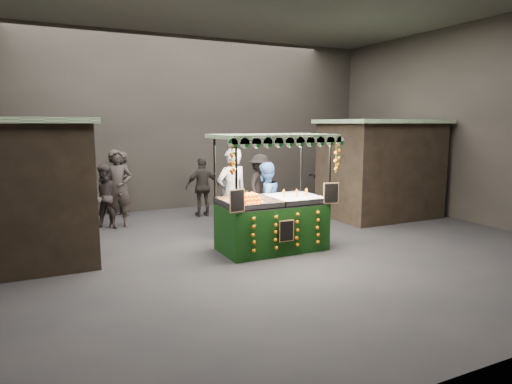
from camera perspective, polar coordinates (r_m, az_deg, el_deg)
name	(u,v)px	position (r m, az deg, el deg)	size (l,w,h in m)	color
ground	(258,249)	(9.09, 0.24, -7.24)	(12.00, 12.00, 0.00)	black
market_hall	(258,76)	(8.79, 0.25, 14.48)	(12.10, 10.10, 5.05)	black
neighbour_stall_left	(6,192)	(8.94, -29.17, -0.05)	(3.00, 2.20, 2.60)	black
neighbour_stall_right	(380,168)	(12.53, 15.46, 2.94)	(3.00, 2.20, 2.60)	black
juice_stall	(273,215)	(8.87, 2.16, -2.91)	(2.37, 1.39, 2.29)	black
vendor_grey	(232,194)	(9.71, -3.07, -0.23)	(0.79, 0.59, 1.99)	slate
vendor_blue	(265,201)	(9.76, 1.18, -1.11)	(0.96, 0.84, 1.67)	navy
shopper_0	(118,189)	(11.31, -17.15, 0.40)	(0.70, 0.48, 1.88)	black
shopper_1	(233,196)	(10.64, -2.91, -0.55)	(0.91, 0.80, 1.58)	black
shopper_2	(203,187)	(12.20, -6.76, 0.66)	(0.96, 0.43, 1.61)	black
shopper_3	(260,185)	(12.09, 0.50, 0.85)	(1.21, 1.22, 1.69)	black
shopper_4	(5,201)	(10.26, -29.22, -1.05)	(1.11, 1.00, 1.91)	black
shopper_5	(332,178)	(14.00, 9.64, 1.73)	(1.43, 1.44, 1.66)	black
shopper_6	(122,184)	(12.71, -16.67, 0.97)	(0.65, 0.75, 1.74)	#292521
shopper_7	(107,197)	(11.22, -18.38, -0.58)	(0.94, 0.88, 1.55)	#2C2624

